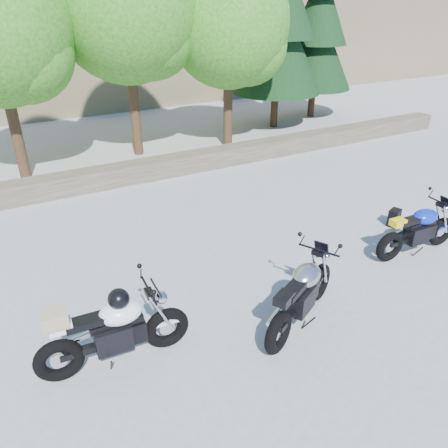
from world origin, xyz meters
The scene contains 10 objects.
ground centered at (0.00, 0.00, 0.00)m, with size 90.00×90.00×0.00m, color gray.
stone_wall centered at (0.00, 5.50, 0.25)m, with size 22.00×0.55×0.50m, color #4C4432.
tree_decid_mid centered at (0.91, 7.54, 4.04)m, with size 4.08×4.08×6.24m.
tree_decid_right centered at (3.71, 6.94, 3.50)m, with size 3.54×3.54×5.41m.
conifer_near centered at (6.20, 8.20, 3.68)m, with size 3.17×3.17×7.06m.
conifer_far centered at (8.40, 8.80, 3.27)m, with size 2.82×2.82×6.27m.
silver_bike centered at (0.37, -1.05, 0.49)m, with size 1.86×1.08×1.02m.
white_bike centered at (-2.26, -0.53, 0.55)m, with size 2.04×0.65×1.13m.
blue_bike centered at (3.50, -0.48, 0.47)m, with size 1.91×0.61×0.96m.
backpack centered at (4.00, 0.48, 0.18)m, with size 0.32×0.30×0.37m.
Camera 1 is at (-3.06, -5.00, 4.35)m, focal length 35.00 mm.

